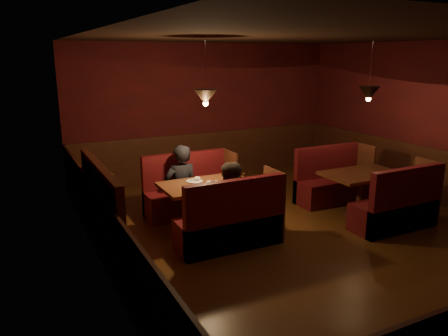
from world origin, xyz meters
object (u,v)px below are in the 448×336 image
main_bench_near (232,226)px  second_bench_near (398,209)px  second_bench_far (332,184)px  diner_a (181,171)px  main_table (207,194)px  second_table (362,183)px  main_bench_far (189,195)px  diner_b (234,192)px

main_bench_near → second_bench_near: main_bench_near is taller
second_bench_near → second_bench_far: bearing=90.0°
second_bench_far → diner_a: 2.88m
diner_a → main_table: bearing=102.9°
second_table → diner_a: bearing=155.9°
second_table → second_bench_far: second_bench_far is taller
main_bench_near → main_bench_far: bearing=90.0°
second_bench_near → diner_a: diner_a is taller
main_table → second_bench_far: 2.65m
main_table → main_bench_near: size_ratio=0.91×
second_bench_far → main_bench_near: bearing=-159.2°
main_bench_far → second_bench_near: 3.38m
main_bench_near → second_table: (2.58, 0.21, 0.21)m
second_bench_near → diner_a: size_ratio=0.91×
second_table → second_bench_far: (0.03, 0.78, -0.22)m
main_table → second_bench_far: (2.63, 0.20, -0.24)m
main_bench_far → main_bench_near: bearing=-90.0°
diner_b → diner_a: bearing=96.4°
main_bench_near → diner_b: 0.48m
main_bench_far → second_bench_near: main_bench_far is taller
second_table → second_bench_far: bearing=87.8°
main_table → diner_a: (-0.17, 0.67, 0.22)m
main_table → diner_b: 0.69m
second_bench_near → diner_b: diner_b is taller
main_bench_far → main_bench_near: same height
second_bench_far → diner_b: size_ratio=0.93×
main_bench_far → second_bench_far: (2.61, -0.58, -0.00)m
second_table → diner_b: size_ratio=0.84×
second_table → main_table: bearing=167.6°
second_table → diner_b: bearing=-178.2°
main_bench_near → second_bench_near: size_ratio=1.06×
second_table → diner_a: size_ratio=0.82×
main_bench_far → second_bench_near: bearing=-39.2°
main_bench_near → second_bench_far: size_ratio=1.06×
main_bench_near → diner_b: bearing=53.2°
diner_a → main_bench_far: bearing=-149.4°
second_bench_far → second_bench_near: 1.55m
main_bench_far → second_bench_far: bearing=-12.5°
main_bench_far → second_table: size_ratio=1.17×
main_bench_near → diner_b: size_ratio=0.98×
diner_b → main_table: bearing=94.1°
second_table → main_bench_far: bearing=152.3°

